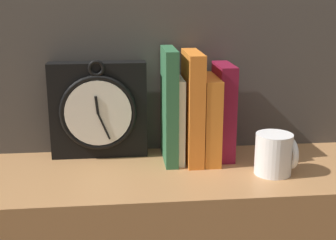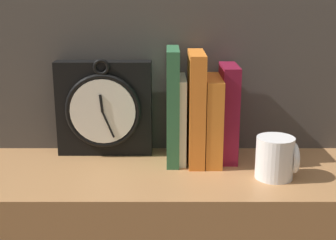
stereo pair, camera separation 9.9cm
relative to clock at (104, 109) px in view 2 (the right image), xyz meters
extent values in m
cube|color=black|center=(0.00, 0.01, 0.00)|extent=(0.22, 0.05, 0.22)
torus|color=black|center=(0.00, -0.02, 0.00)|extent=(0.18, 0.01, 0.18)
cylinder|color=white|center=(0.00, -0.03, 0.00)|extent=(0.15, 0.01, 0.15)
cube|color=black|center=(0.00, -0.03, 0.02)|extent=(0.01, 0.00, 0.04)
cube|color=black|center=(0.01, -0.03, -0.03)|extent=(0.03, 0.00, 0.06)
torus|color=black|center=(0.00, -0.02, 0.10)|extent=(0.04, 0.01, 0.04)
cube|color=#2E653F|center=(0.16, -0.04, 0.02)|extent=(0.03, 0.14, 0.26)
cube|color=white|center=(0.18, -0.03, -0.02)|extent=(0.02, 0.13, 0.19)
cube|color=orange|center=(0.21, -0.04, 0.01)|extent=(0.03, 0.14, 0.25)
cube|color=orange|center=(0.25, -0.04, -0.01)|extent=(0.04, 0.14, 0.19)
cube|color=maroon|center=(0.29, -0.03, 0.00)|extent=(0.04, 0.12, 0.22)
cylinder|color=white|center=(0.37, -0.15, -0.07)|extent=(0.08, 0.08, 0.09)
torus|color=white|center=(0.41, -0.15, -0.07)|extent=(0.01, 0.07, 0.07)
camera|label=1|loc=(0.05, -1.06, 0.27)|focal=50.00mm
camera|label=2|loc=(0.15, -1.07, 0.27)|focal=50.00mm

